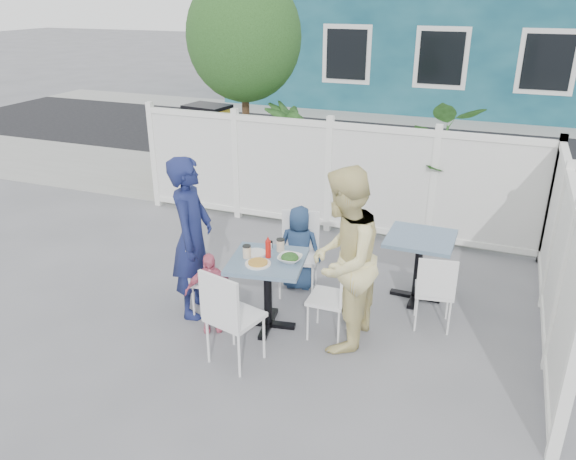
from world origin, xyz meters
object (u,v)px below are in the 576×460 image
(chair_near, at_px, (229,312))
(woman, at_px, (343,260))
(chair_back, at_px, (299,247))
(toddler, at_px, (210,292))
(boy, at_px, (299,248))
(chair_left, at_px, (204,272))
(man, at_px, (192,238))
(main_table, at_px, (268,275))
(chair_right, at_px, (336,292))
(spare_table, at_px, (419,251))
(utility_cabinet, at_px, (209,144))

(chair_near, distance_m, woman, 1.17)
(chair_near, bearing_deg, chair_back, 101.08)
(toddler, bearing_deg, woman, -18.59)
(chair_back, relative_size, boy, 0.94)
(chair_left, xyz_separation_m, boy, (0.75, 0.90, 0.02))
(chair_back, relative_size, man, 0.54)
(main_table, height_order, chair_right, chair_right)
(spare_table, relative_size, man, 0.44)
(utility_cabinet, distance_m, chair_left, 4.84)
(spare_table, xyz_separation_m, chair_left, (-2.08, -1.15, -0.10))
(chair_near, bearing_deg, chair_right, 60.99)
(spare_table, bearing_deg, chair_near, -126.69)
(main_table, relative_size, spare_table, 1.11)
(chair_back, height_order, boy, boy)
(utility_cabinet, xyz_separation_m, chair_near, (2.93, -5.01, -0.08))
(woman, bearing_deg, chair_near, -47.70)
(boy, bearing_deg, toddler, 59.07)
(chair_near, bearing_deg, utility_cabinet, 134.87)
(utility_cabinet, height_order, chair_left, utility_cabinet)
(chair_right, bearing_deg, chair_near, 135.62)
(spare_table, height_order, woman, woman)
(chair_left, bearing_deg, main_table, 79.16)
(boy, xyz_separation_m, toddler, (-0.53, -1.18, -0.07))
(main_table, relative_size, woman, 0.46)
(spare_table, distance_m, woman, 1.33)
(chair_right, relative_size, chair_back, 0.91)
(main_table, xyz_separation_m, toddler, (-0.52, -0.27, -0.17))
(spare_table, bearing_deg, chair_left, -151.12)
(toddler, bearing_deg, boy, 36.04)
(chair_right, relative_size, boy, 0.86)
(utility_cabinet, distance_m, chair_right, 5.60)
(utility_cabinet, xyz_separation_m, chair_left, (2.26, -4.27, -0.16))
(man, distance_m, toddler, 0.61)
(toddler, bearing_deg, chair_back, 34.04)
(chair_right, height_order, man, man)
(main_table, bearing_deg, utility_cabinet, 125.03)
(chair_left, distance_m, chair_back, 1.14)
(utility_cabinet, height_order, boy, utility_cabinet)
(spare_table, distance_m, toddler, 2.34)
(main_table, height_order, woman, woman)
(utility_cabinet, relative_size, toddler, 1.51)
(chair_near, bearing_deg, toddler, 148.60)
(man, bearing_deg, chair_left, -102.77)
(spare_table, bearing_deg, utility_cabinet, 144.21)
(utility_cabinet, bearing_deg, woman, -39.75)
(spare_table, relative_size, woman, 0.42)
(chair_right, distance_m, man, 1.60)
(chair_near, relative_size, toddler, 1.13)
(chair_right, xyz_separation_m, woman, (0.08, -0.08, 0.40))
(woman, bearing_deg, spare_table, 155.97)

